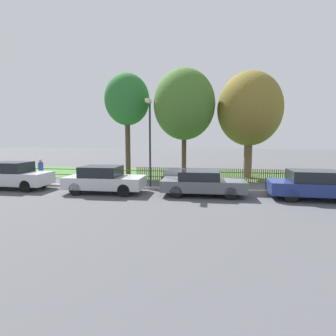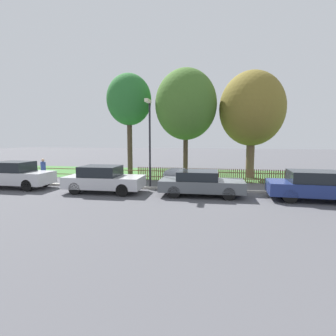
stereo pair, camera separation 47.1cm
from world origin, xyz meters
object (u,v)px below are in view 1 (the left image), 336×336
Objects in this scene: parked_car_navy_estate at (202,183)px; tree_behind_motorcycle at (184,105)px; pedestrian_near_fence at (41,169)px; parked_car_red_compact at (317,185)px; tree_nearest_kerb at (127,100)px; parked_car_silver_hatchback at (14,176)px; covered_motorcycle at (177,175)px; street_lamp at (149,132)px; tree_mid_park at (250,109)px; parked_car_black_saloon at (104,179)px.

parked_car_navy_estate is 0.54× the size of tree_behind_motorcycle.
parked_car_navy_estate is 10.58m from pedestrian_near_fence.
parked_car_red_compact is at bearing -2.44° from parked_car_navy_estate.
tree_nearest_kerb is 4.97× the size of pedestrian_near_fence.
covered_motorcycle is (8.94, 2.52, -0.11)m from parked_car_silver_hatchback.
street_lamp is (7.49, 1.50, 2.44)m from parked_car_silver_hatchback.
street_lamp reaches higher than pedestrian_near_fence.
parked_car_silver_hatchback is 0.51× the size of tree_behind_motorcycle.
pedestrian_near_fence is 7.71m from street_lamp.
covered_motorcycle is 5.79m from tree_behind_motorcycle.
tree_mid_park is (13.63, 6.68, 4.15)m from parked_car_silver_hatchback.
tree_behind_motorcycle is (0.06, 3.53, 4.59)m from covered_motorcycle.
parked_car_navy_estate is 0.55× the size of tree_nearest_kerb.
pedestrian_near_fence is (-10.36, 2.16, 0.22)m from parked_car_navy_estate.
pedestrian_near_fence reaches higher than parked_car_navy_estate.
parked_car_black_saloon is at bearing -179.90° from parked_car_navy_estate.
tree_nearest_kerb is at bearing 94.83° from parked_car_black_saloon.
parked_car_navy_estate is 4.26m from street_lamp.
pedestrian_near_fence is at bearing 86.18° from parked_car_silver_hatchback.
parked_car_silver_hatchback is 0.52× the size of tree_nearest_kerb.
covered_motorcycle is 3.10m from street_lamp.
parked_car_black_saloon is 4.44m from covered_motorcycle.
parked_car_navy_estate is at bearing -173.84° from pedestrian_near_fence.
covered_motorcycle is 7.57m from tree_mid_park.
tree_mid_park is at bearing -143.40° from pedestrian_near_fence.
tree_mid_park reaches higher than parked_car_silver_hatchback.
parked_car_red_compact is 8.29m from tree_mid_park.
tree_nearest_kerb is (-5.78, 6.11, 5.03)m from parked_car_navy_estate.
parked_car_red_compact is 8.87m from street_lamp.
tree_nearest_kerb reaches higher than pedestrian_near_fence.
parked_car_silver_hatchback is 9.29m from covered_motorcycle.
tree_mid_park is at bearing 41.76° from covered_motorcycle.
tree_nearest_kerb reaches higher than parked_car_navy_estate.
parked_car_silver_hatchback is at bearing 103.59° from pedestrian_near_fence.
parked_car_red_compact is at bearing -10.93° from street_lamp.
parked_car_red_compact is 0.90× the size of street_lamp.
covered_motorcycle is at bearing -159.51° from pedestrian_near_fence.
parked_car_red_compact is 2.93× the size of pedestrian_near_fence.
parked_car_black_saloon reaches higher than parked_car_navy_estate.
parked_car_red_compact is 0.58× the size of tree_behind_motorcycle.
parked_car_red_compact is at bearing -29.10° from tree_nearest_kerb.
parked_car_navy_estate reaches higher than covered_motorcycle.
parked_car_red_compact is at bearing -170.18° from pedestrian_near_fence.
tree_behind_motorcycle is (4.27, -0.03, -0.43)m from tree_nearest_kerb.
street_lamp is at bearing -108.52° from tree_behind_motorcycle.
tree_behind_motorcycle reaches higher than street_lamp.
pedestrian_near_fence is (-8.84, -3.92, -4.38)m from tree_behind_motorcycle.
parked_car_silver_hatchback is at bearing 176.67° from parked_car_black_saloon.
pedestrian_near_fence is (-8.78, -0.39, 0.21)m from covered_motorcycle.
pedestrian_near_fence is (-15.68, 2.24, 0.17)m from parked_car_red_compact.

